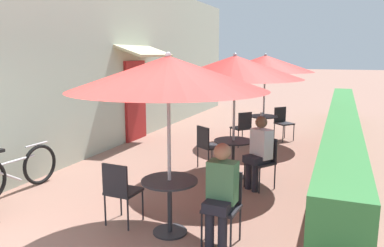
# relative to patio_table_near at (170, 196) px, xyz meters

# --- Properties ---
(cafe_facade_wall) EXTENTS (0.98, 13.36, 4.20)m
(cafe_facade_wall) POSITION_rel_patio_table_near_xyz_m (-3.29, 5.10, 1.60)
(cafe_facade_wall) COLOR #B2C1AD
(cafe_facade_wall) RESTS_ON ground_plane
(planter_hedge) EXTENTS (0.60, 12.36, 1.01)m
(planter_hedge) POSITION_rel_patio_table_near_xyz_m (2.00, 5.14, 0.04)
(planter_hedge) COLOR tan
(planter_hedge) RESTS_ON ground_plane
(patio_table_near) EXTENTS (0.71, 0.71, 0.71)m
(patio_table_near) POSITION_rel_patio_table_near_xyz_m (0.00, 0.00, 0.00)
(patio_table_near) COLOR #28282D
(patio_table_near) RESTS_ON ground_plane
(patio_umbrella_near) EXTENTS (2.42, 2.42, 2.29)m
(patio_umbrella_near) POSITION_rel_patio_table_near_xyz_m (0.00, -0.00, 1.54)
(patio_umbrella_near) COLOR #B7B7BC
(patio_umbrella_near) RESTS_ON ground_plane
(cafe_chair_near_left) EXTENTS (0.42, 0.42, 0.87)m
(cafe_chair_near_left) POSITION_rel_patio_table_near_xyz_m (-0.70, -0.04, 0.02)
(cafe_chair_near_left) COLOR #232328
(cafe_chair_near_left) RESTS_ON ground_plane
(cafe_chair_near_right) EXTENTS (0.42, 0.42, 0.87)m
(cafe_chair_near_right) POSITION_rel_patio_table_near_xyz_m (0.70, 0.04, 0.02)
(cafe_chair_near_right) COLOR #232328
(cafe_chair_near_right) RESTS_ON ground_plane
(seated_patron_near_right) EXTENTS (0.35, 0.41, 1.25)m
(seated_patron_near_right) POSITION_rel_patio_table_near_xyz_m (0.69, -0.07, 0.19)
(seated_patron_near_right) COLOR #23232D
(seated_patron_near_right) RESTS_ON ground_plane
(patio_table_mid) EXTENTS (0.71, 0.71, 0.71)m
(patio_table_mid) POSITION_rel_patio_table_near_xyz_m (0.15, 2.44, 0.00)
(patio_table_mid) COLOR #28282D
(patio_table_mid) RESTS_ON ground_plane
(patio_umbrella_mid) EXTENTS (2.42, 2.42, 2.29)m
(patio_umbrella_mid) POSITION_rel_patio_table_near_xyz_m (0.15, 2.44, 1.54)
(patio_umbrella_mid) COLOR #B7B7BC
(patio_umbrella_mid) RESTS_ON ground_plane
(cafe_chair_mid_left) EXTENTS (0.55, 0.55, 0.87)m
(cafe_chair_mid_left) POSITION_rel_patio_table_near_xyz_m (0.77, 2.12, 0.02)
(cafe_chair_mid_left) COLOR #232328
(cafe_chair_mid_left) RESTS_ON ground_plane
(seated_patron_mid_left) EXTENTS (0.49, 0.51, 1.25)m
(seated_patron_mid_left) POSITION_rel_patio_table_near_xyz_m (0.71, 2.02, 0.19)
(seated_patron_mid_left) COLOR #23232D
(seated_patron_mid_left) RESTS_ON ground_plane
(cafe_chair_mid_right) EXTENTS (0.55, 0.55, 0.87)m
(cafe_chair_mid_right) POSITION_rel_patio_table_near_xyz_m (-0.47, 2.76, 0.02)
(cafe_chair_mid_right) COLOR #232328
(cafe_chair_mid_right) RESTS_ON ground_plane
(patio_table_far) EXTENTS (0.71, 0.71, 0.71)m
(patio_table_far) POSITION_rel_patio_table_near_xyz_m (0.12, 5.43, 0.00)
(patio_table_far) COLOR #28282D
(patio_table_far) RESTS_ON ground_plane
(patio_umbrella_far) EXTENTS (2.42, 2.42, 2.29)m
(patio_umbrella_far) POSITION_rel_patio_table_near_xyz_m (0.12, 5.43, 1.54)
(patio_umbrella_far) COLOR #B7B7BC
(patio_umbrella_far) RESTS_ON ground_plane
(cafe_chair_far_left) EXTENTS (0.56, 0.56, 0.87)m
(cafe_chair_far_left) POSITION_rel_patio_table_near_xyz_m (-0.29, 4.85, 0.02)
(cafe_chair_far_left) COLOR #232328
(cafe_chair_far_left) RESTS_ON ground_plane
(cafe_chair_far_right) EXTENTS (0.56, 0.56, 0.87)m
(cafe_chair_far_right) POSITION_rel_patio_table_near_xyz_m (0.52, 6.00, 0.02)
(cafe_chair_far_right) COLOR #232328
(cafe_chair_far_right) RESTS_ON ground_plane
(coffee_cup_far) EXTENTS (0.07, 0.07, 0.09)m
(coffee_cup_far) POSITION_rel_patio_table_near_xyz_m (0.08, 5.38, 0.26)
(coffee_cup_far) COLOR white
(coffee_cup_far) RESTS_ON patio_table_far
(bicycle_leaning) EXTENTS (0.19, 1.74, 0.80)m
(bicycle_leaning) POSITION_rel_patio_table_near_xyz_m (-2.95, 0.31, -0.12)
(bicycle_leaning) COLOR black
(bicycle_leaning) RESTS_ON ground_plane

